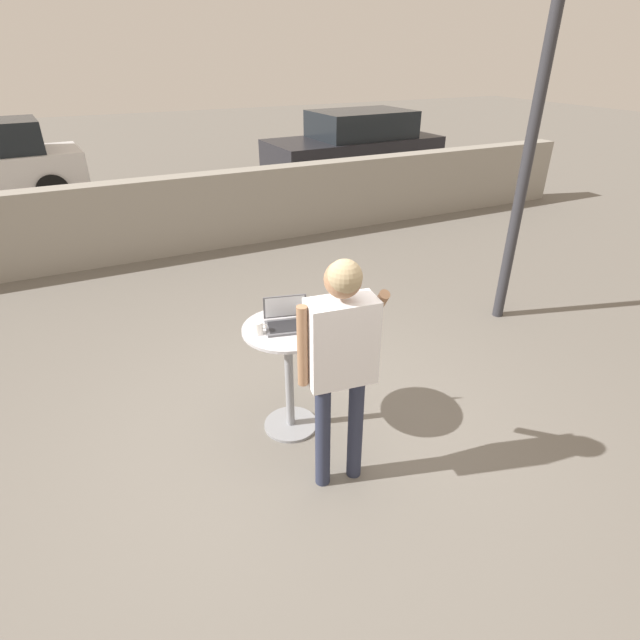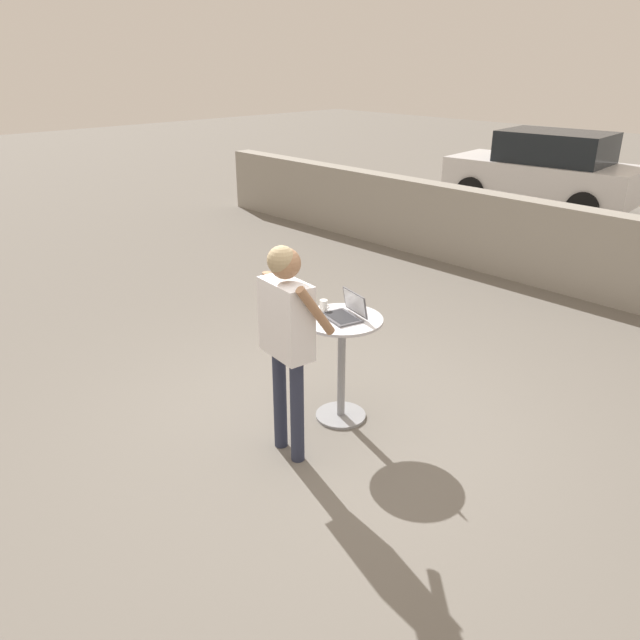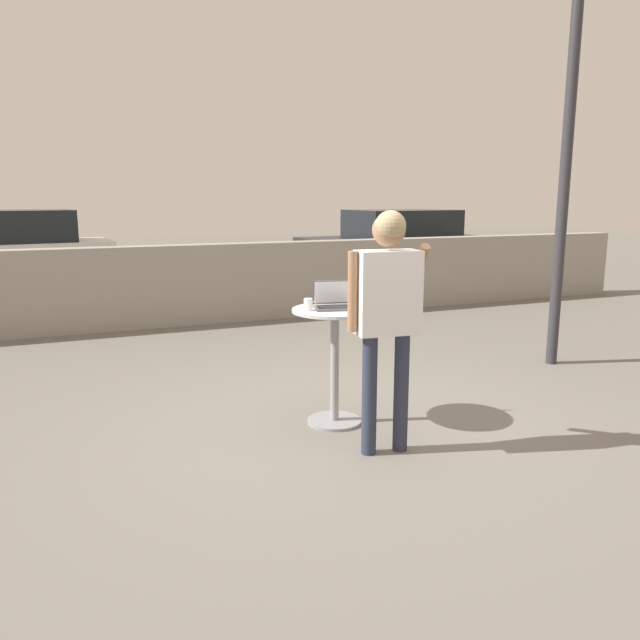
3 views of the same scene
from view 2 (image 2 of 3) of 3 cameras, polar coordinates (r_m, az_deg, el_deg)
name	(u,v)px [view 2 (image 2 of 3)]	position (r m, az deg, el deg)	size (l,w,h in m)	color
ground_plane	(326,430)	(5.56, 0.52, -10.05)	(50.00, 50.00, 0.00)	slate
pavement_kerb	(588,254)	(9.12, 23.34, 5.57)	(15.30, 0.35, 1.17)	gray
cafe_table	(342,353)	(5.45, 1.99, -3.06)	(0.70, 0.70, 0.97)	gray
laptop	(346,313)	(5.31, 2.38, 0.69)	(0.39, 0.35, 0.22)	#515156
coffee_mug	(324,305)	(5.45, 0.34, 1.35)	(0.11, 0.07, 0.10)	white
standing_person	(286,325)	(4.74, -3.10, -0.45)	(0.62, 0.36, 1.78)	#282D42
parked_car_near_street	(546,170)	(14.25, 19.92, 12.74)	(4.01, 2.08, 1.61)	silver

